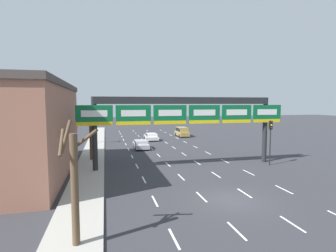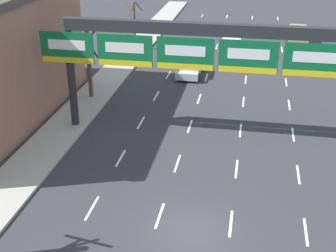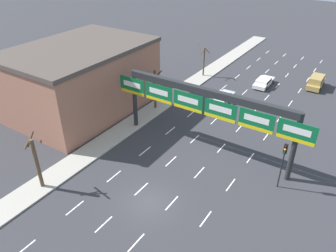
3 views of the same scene
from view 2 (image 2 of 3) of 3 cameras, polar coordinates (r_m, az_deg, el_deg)
The scene contains 8 objects.
ground_plane at distance 21.15m, azimuth 2.93°, elevation -12.90°, with size 220.00×220.00×0.00m, color #333338.
lane_dashes at distance 32.82m, azimuth 6.15°, elevation 1.55°, with size 10.02×67.00×0.01m.
sign_gantry at distance 27.31m, azimuth 5.99°, elevation 9.33°, with size 21.39×0.70×7.12m.
car_white at distance 47.97m, azimuth 7.64°, elevation 9.87°, with size 1.93×4.83×1.19m.
car_silver at distance 40.24m, azimuth 2.69°, elevation 7.14°, with size 1.92×4.51×1.22m.
suv_gold at distance 51.50m, azimuth 15.55°, elevation 10.64°, with size 1.92×4.43×1.83m.
tree_bare_closest at distance 47.32m, azimuth -4.20°, elevation 12.47°, with size 1.99×1.77×5.10m.
tree_bare_second at distance 34.81m, azimuth -9.60°, elevation 7.94°, with size 1.40×1.42×5.21m.
Camera 2 is at (2.00, -16.58, 12.97)m, focal length 50.00 mm.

